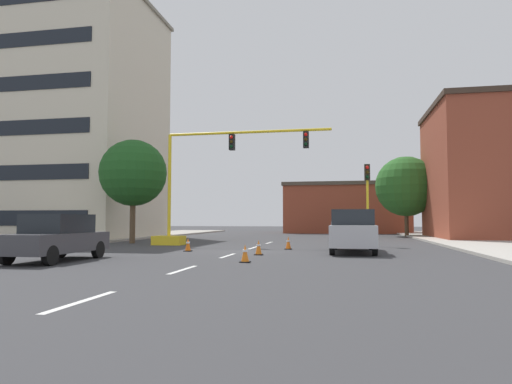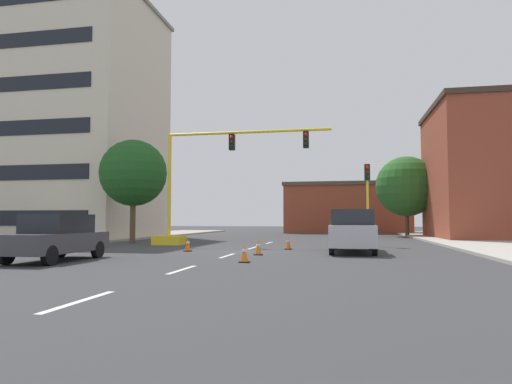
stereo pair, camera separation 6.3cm
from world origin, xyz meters
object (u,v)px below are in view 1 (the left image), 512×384
Objects in this scene: sedan_dark_gray_near_left at (57,237)px; tree_left_near at (133,173)px; tree_right_far at (406,186)px; traffic_cone_roadside_d at (259,248)px; traffic_light_pole_right at (367,186)px; traffic_cone_roadside_b at (288,243)px; traffic_signal_gantry at (192,206)px; traffic_cone_roadside_a at (245,254)px; traffic_cone_roadside_c at (188,245)px; pickup_truck_silver at (353,232)px.

tree_left_near is at bearing 103.81° from sedan_dark_gray_near_left.
traffic_cone_roadside_d is at bearing -111.46° from tree_right_far.
traffic_light_pole_right is 6.58m from traffic_cone_roadside_b.
tree_left_near is 12.21m from traffic_cone_roadside_b.
traffic_signal_gantry is 11.73m from traffic_cone_roadside_a.
traffic_light_pole_right reaches higher than traffic_cone_roadside_d.
tree_right_far is at bearing 49.15° from traffic_signal_gantry.
traffic_light_pole_right reaches higher than traffic_cone_roadside_c.
pickup_truck_silver is at bearing -100.02° from traffic_light_pole_right.
tree_right_far reaches higher than traffic_cone_roadside_a.
traffic_signal_gantry is at bearing -16.73° from tree_left_near.
traffic_cone_roadside_d is (-0.15, 3.46, 0.01)m from traffic_cone_roadside_a.
tree_left_near is at bearing 179.33° from traffic_light_pole_right.
traffic_cone_roadside_b is at bearing -137.36° from traffic_light_pole_right.
traffic_light_pole_right is at bearing 6.53° from traffic_signal_gantry.
tree_right_far is 25.96m from traffic_cone_roadside_c.
traffic_cone_roadside_c is (6.08, -6.46, -4.26)m from tree_left_near.
traffic_signal_gantry is 1.59× the size of tree_left_near.
traffic_signal_gantry is at bearing -173.47° from traffic_light_pole_right.
tree_left_near is at bearing 163.27° from traffic_signal_gantry.
sedan_dark_gray_near_left is (-11.89, -12.17, -2.64)m from traffic_light_pole_right.
tree_right_far reaches higher than traffic_cone_roadside_d.
traffic_cone_roadside_d is (-0.82, -4.01, -0.00)m from traffic_cone_roadside_b.
tree_right_far is at bearing 39.06° from tree_left_near.
traffic_cone_roadside_c is at bearing -174.83° from pickup_truck_silver.
tree_left_near is (-4.54, 1.36, 2.24)m from traffic_signal_gantry.
traffic_light_pole_right is at bearing -0.67° from tree_left_near.
traffic_cone_roadside_a is at bearing -108.65° from tree_right_far.
tree_right_far is 1.62× the size of sedan_dark_gray_near_left.
traffic_cone_roadside_a is (10.02, -11.54, -4.27)m from tree_left_near.
traffic_light_pole_right is at bearing 57.41° from traffic_cone_roadside_d.
pickup_truck_silver is 12.75m from sedan_dark_gray_near_left.
traffic_signal_gantry is 11.18m from sedan_dark_gray_near_left.
pickup_truck_silver is at bearing -22.41° from tree_left_near.
traffic_cone_roadside_b is at bearing -23.75° from traffic_signal_gantry.
tree_left_near is 13.45m from traffic_cone_roadside_d.
pickup_truck_silver is (-5.22, -21.30, -3.59)m from tree_right_far.
traffic_cone_roadside_a is 7.49m from traffic_cone_roadside_b.
traffic_signal_gantry is at bearing 118.33° from traffic_cone_roadside_a.
traffic_signal_gantry is 1.47× the size of tree_right_far.
traffic_signal_gantry is 8.81m from traffic_cone_roadside_d.
traffic_cone_roadside_b is (-8.47, -19.63, -4.23)m from tree_right_far.
traffic_cone_roadside_c is at bearing 127.83° from traffic_cone_roadside_a.
sedan_dark_gray_near_left is (-16.13, -27.90, -3.67)m from tree_right_far.
traffic_light_pole_right is 12.79m from traffic_cone_roadside_a.
traffic_cone_roadside_b is at bearing 27.38° from traffic_cone_roadside_c.
traffic_light_pole_right reaches higher than traffic_cone_roadside_a.
tree_right_far is 24.68m from tree_left_near.
sedan_dark_gray_near_left reaches higher than traffic_cone_roadside_a.
traffic_signal_gantry is 2.24× the size of traffic_light_pole_right.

